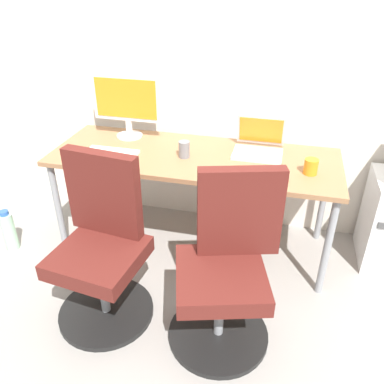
# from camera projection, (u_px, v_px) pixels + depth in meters

# --- Properties ---
(ground_plane) EXTENTS (5.28, 5.28, 0.00)m
(ground_plane) POSITION_uv_depth(u_px,v_px,m) (194.00, 243.00, 2.87)
(ground_plane) COLOR gray
(back_wall) EXTENTS (4.40, 0.04, 2.60)m
(back_wall) POSITION_uv_depth(u_px,v_px,m) (209.00, 45.00, 2.57)
(back_wall) COLOR silver
(back_wall) RESTS_ON ground
(desk) EXTENTS (1.83, 0.67, 0.70)m
(desk) POSITION_uv_depth(u_px,v_px,m) (194.00, 163.00, 2.55)
(desk) COLOR #996B47
(desk) RESTS_ON ground
(office_chair_left) EXTENTS (0.54, 0.54, 0.94)m
(office_chair_left) POSITION_uv_depth(u_px,v_px,m) (102.00, 249.00, 2.14)
(office_chair_left) COLOR black
(office_chair_left) RESTS_ON ground
(office_chair_right) EXTENTS (0.55, 0.55, 0.94)m
(office_chair_right) POSITION_uv_depth(u_px,v_px,m) (226.00, 270.00, 1.99)
(office_chair_right) COLOR black
(office_chair_right) RESTS_ON ground
(water_bottle_on_floor) EXTENTS (0.09, 0.09, 0.31)m
(water_bottle_on_floor) POSITION_uv_depth(u_px,v_px,m) (9.00, 231.00, 2.75)
(water_bottle_on_floor) COLOR #A5D8B2
(water_bottle_on_floor) RESTS_ON ground
(desktop_monitor) EXTENTS (0.48, 0.18, 0.43)m
(desktop_monitor) POSITION_uv_depth(u_px,v_px,m) (127.00, 102.00, 2.67)
(desktop_monitor) COLOR silver
(desktop_monitor) RESTS_ON desk
(open_laptop) EXTENTS (0.31, 0.28, 0.22)m
(open_laptop) POSITION_uv_depth(u_px,v_px,m) (259.00, 144.00, 2.54)
(open_laptop) COLOR silver
(open_laptop) RESTS_ON desk
(keyboard_by_monitor) EXTENTS (0.34, 0.12, 0.02)m
(keyboard_by_monitor) POSITION_uv_depth(u_px,v_px,m) (112.00, 152.00, 2.54)
(keyboard_by_monitor) COLOR silver
(keyboard_by_monitor) RESTS_ON desk
(keyboard_by_laptop) EXTENTS (0.34, 0.12, 0.02)m
(keyboard_by_laptop) POSITION_uv_depth(u_px,v_px,m) (244.00, 177.00, 2.24)
(keyboard_by_laptop) COLOR #515156
(keyboard_by_laptop) RESTS_ON desk
(mouse_by_monitor) EXTENTS (0.06, 0.10, 0.03)m
(mouse_by_monitor) POSITION_uv_depth(u_px,v_px,m) (283.00, 179.00, 2.21)
(mouse_by_monitor) COLOR #B7B7B7
(mouse_by_monitor) RESTS_ON desk
(mouse_by_laptop) EXTENTS (0.06, 0.10, 0.03)m
(mouse_by_laptop) POSITION_uv_depth(u_px,v_px,m) (93.00, 161.00, 2.41)
(mouse_by_laptop) COLOR #2D2D2D
(mouse_by_laptop) RESTS_ON desk
(coffee_mug) EXTENTS (0.08, 0.08, 0.09)m
(coffee_mug) POSITION_uv_depth(u_px,v_px,m) (311.00, 167.00, 2.28)
(coffee_mug) COLOR orange
(coffee_mug) RESTS_ON desk
(pen_cup) EXTENTS (0.07, 0.07, 0.10)m
(pen_cup) POSITION_uv_depth(u_px,v_px,m) (184.00, 149.00, 2.47)
(pen_cup) COLOR slate
(pen_cup) RESTS_ON desk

